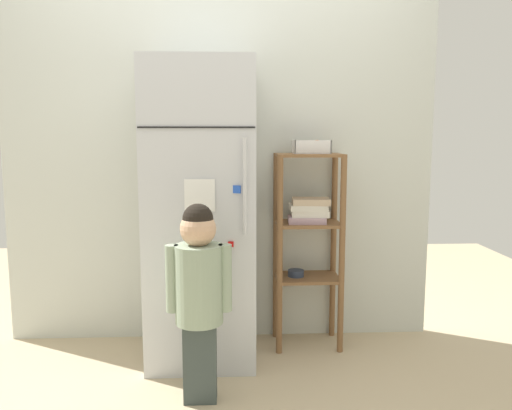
{
  "coord_description": "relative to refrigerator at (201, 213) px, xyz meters",
  "views": [
    {
      "loc": [
        0.07,
        -2.85,
        1.29
      ],
      "look_at": [
        0.21,
        0.02,
        0.89
      ],
      "focal_mm": 35.78,
      "sensor_mm": 36.0,
      "label": 1
    }
  ],
  "objects": [
    {
      "name": "kitchen_wall_back",
      "position": [
        0.11,
        0.31,
        0.25
      ],
      "size": [
        2.66,
        0.03,
        2.19
      ],
      "primitive_type": "cube",
      "color": "silver",
      "rests_on": "ground"
    },
    {
      "name": "refrigerator",
      "position": [
        0.0,
        0.0,
        0.0
      ],
      "size": [
        0.6,
        0.6,
        1.69
      ],
      "color": "silver",
      "rests_on": "ground"
    },
    {
      "name": "fruit_bin",
      "position": [
        0.65,
        0.15,
        0.37
      ],
      "size": [
        0.21,
        0.16,
        0.08
      ],
      "color": "white",
      "rests_on": "pantry_shelf_unit"
    },
    {
      "name": "child_standing",
      "position": [
        0.02,
        -0.52,
        -0.26
      ],
      "size": [
        0.31,
        0.23,
        0.97
      ],
      "color": "#36403E",
      "rests_on": "ground"
    },
    {
      "name": "pantry_shelf_unit",
      "position": [
        0.63,
        0.14,
        -0.12
      ],
      "size": [
        0.4,
        0.29,
        1.18
      ],
      "color": "brown",
      "rests_on": "ground"
    },
    {
      "name": "ground_plane",
      "position": [
        0.11,
        -0.02,
        -0.85
      ],
      "size": [
        6.0,
        6.0,
        0.0
      ],
      "primitive_type": "plane",
      "color": "tan"
    }
  ]
}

